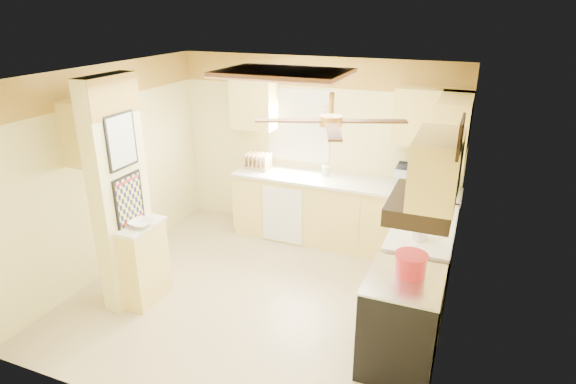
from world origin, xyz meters
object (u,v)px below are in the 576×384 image
at_px(bowl, 141,223).
at_px(dutch_oven, 411,264).
at_px(stove, 400,322).
at_px(kettle, 420,228).
at_px(microwave, 418,178).

height_order(bowl, dutch_oven, dutch_oven).
bearing_deg(stove, bowl, -179.41).
bearing_deg(stove, kettle, 88.97).
height_order(stove, kettle, kettle).
height_order(microwave, dutch_oven, microwave).
distance_m(microwave, bowl, 3.37).
bearing_deg(kettle, bowl, -163.88).
bearing_deg(bowl, dutch_oven, 2.58).
bearing_deg(microwave, dutch_oven, 95.00).
bearing_deg(stove, dutch_oven, 74.43).
height_order(stove, bowl, bowl).
bearing_deg(dutch_oven, stove, -105.57).
bearing_deg(bowl, microwave, 40.78).
bearing_deg(kettle, dutch_oven, -88.88).
height_order(dutch_oven, kettle, kettle).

